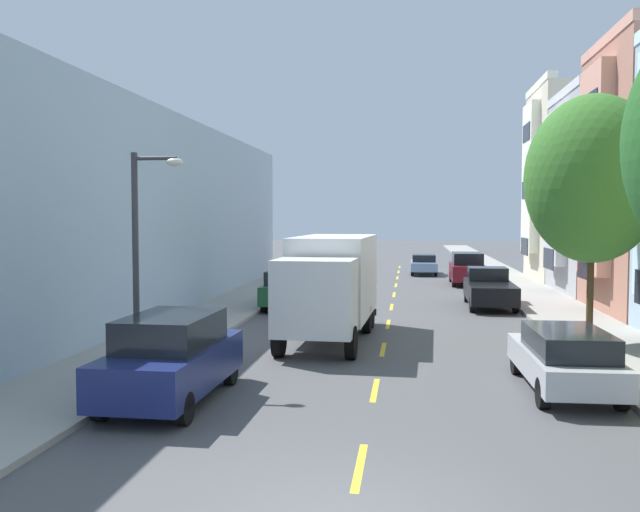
{
  "coord_description": "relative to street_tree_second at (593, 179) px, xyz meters",
  "views": [
    {
      "loc": [
        0.78,
        -8.92,
        4.07
      ],
      "look_at": [
        -4.31,
        29.92,
        1.84
      ],
      "focal_mm": 38.4,
      "sensor_mm": 36.0,
      "label": 1
    }
  ],
  "objects": [
    {
      "name": "ground_plane",
      "position": [
        -6.4,
        16.73,
        -5.25
      ],
      "size": [
        160.0,
        160.0,
        0.0
      ],
      "primitive_type": "plane",
      "color": "#4C4C4F"
    },
    {
      "name": "sidewalk_left",
      "position": [
        -13.5,
        14.73,
        -5.18
      ],
      "size": [
        3.2,
        120.0,
        0.14
      ],
      "primitive_type": "cube",
      "color": "#99968E",
      "rests_on": "ground_plane"
    },
    {
      "name": "sidewalk_right",
      "position": [
        0.7,
        14.73,
        -5.18
      ],
      "size": [
        3.2,
        120.0,
        0.14
      ],
      "primitive_type": "cube",
      "color": "#99968E",
      "rests_on": "ground_plane"
    },
    {
      "name": "lane_centerline_dashes",
      "position": [
        -6.4,
        11.23,
        -5.25
      ],
      "size": [
        0.14,
        47.2,
        0.01
      ],
      "color": "yellow",
      "rests_on": "ground_plane"
    },
    {
      "name": "apartment_block_opposite",
      "position": [
        -20.1,
        6.73,
        -1.07
      ],
      "size": [
        10.0,
        36.0,
        8.35
      ],
      "primitive_type": "cube",
      "color": "#9EB7CC",
      "rests_on": "ground_plane"
    },
    {
      "name": "street_tree_second",
      "position": [
        0.0,
        0.0,
        0.0
      ],
      "size": [
        4.13,
        4.13,
        7.73
      ],
      "color": "#47331E",
      "rests_on": "sidewalk_right"
    },
    {
      "name": "street_lamp",
      "position": [
        -12.32,
        -5.66,
        -1.82
      ],
      "size": [
        1.35,
        0.28,
        5.55
      ],
      "color": "#38383D",
      "rests_on": "sidewalk_left"
    },
    {
      "name": "delivery_box_truck",
      "position": [
        -8.19,
        0.36,
        -3.32
      ],
      "size": [
        2.68,
        7.8,
        3.41
      ],
      "color": "white",
      "rests_on": "ground_plane"
    },
    {
      "name": "parked_hatchback_champagne",
      "position": [
        -10.68,
        39.69,
        -4.49
      ],
      "size": [
        1.82,
        4.04,
        1.5
      ],
      "color": "tan",
      "rests_on": "ground_plane"
    },
    {
      "name": "parked_pickup_black",
      "position": [
        -2.01,
        9.39,
        -4.42
      ],
      "size": [
        2.09,
        5.33,
        1.73
      ],
      "color": "black",
      "rests_on": "ground_plane"
    },
    {
      "name": "parked_pickup_white",
      "position": [
        -10.78,
        31.61,
        -4.42
      ],
      "size": [
        2.14,
        5.35,
        1.73
      ],
      "color": "silver",
      "rests_on": "ground_plane"
    },
    {
      "name": "parked_pickup_forest",
      "position": [
        -10.87,
        7.93,
        -4.42
      ],
      "size": [
        2.01,
        5.3,
        1.73
      ],
      "color": "#194C28",
      "rests_on": "ground_plane"
    },
    {
      "name": "parked_suv_burgundy",
      "position": [
        -2.15,
        19.69,
        -4.26
      ],
      "size": [
        2.0,
        4.82,
        1.93
      ],
      "color": "maroon",
      "rests_on": "ground_plane"
    },
    {
      "name": "parked_suv_navy",
      "position": [
        -10.8,
        -7.82,
        -4.26
      ],
      "size": [
        2.04,
        4.83,
        1.93
      ],
      "color": "navy",
      "rests_on": "ground_plane"
    },
    {
      "name": "parked_wagon_silver",
      "position": [
        -2.01,
        -5.84,
        -4.45
      ],
      "size": [
        1.92,
        4.74,
        1.5
      ],
      "color": "#B2B5BA",
      "rests_on": "ground_plane"
    },
    {
      "name": "parked_hatchback_red",
      "position": [
        -10.81,
        23.1,
        -4.49
      ],
      "size": [
        1.79,
        4.02,
        1.5
      ],
      "color": "#AD1E1E",
      "rests_on": "ground_plane"
    },
    {
      "name": "moving_sky_sedan",
      "position": [
        -4.6,
        26.68,
        -4.5
      ],
      "size": [
        1.8,
        4.5,
        1.43
      ],
      "color": "#7A9EC6",
      "rests_on": "ground_plane"
    }
  ]
}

